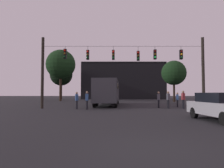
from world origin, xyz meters
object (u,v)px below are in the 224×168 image
object	(u,v)px
pedestrian_trailing	(178,99)
pedestrian_far_side	(184,98)
pedestrian_crossing_right	(87,99)
tree_behind_building	(174,73)
pedestrian_crossing_center	(77,99)
tree_right_far	(62,75)
city_bus	(108,90)
pedestrian_near_bus	(169,99)
car_near_right	(222,106)
tree_left_silhouette	(61,64)
pedestrian_crossing_left	(159,99)

from	to	relation	value
pedestrian_trailing	pedestrian_far_side	world-z (taller)	pedestrian_far_side
pedestrian_crossing_right	tree_behind_building	bearing A→B (deg)	51.86
pedestrian_crossing_center	tree_right_far	world-z (taller)	tree_right_far
city_bus	tree_behind_building	world-z (taller)	tree_behind_building
pedestrian_near_bus	pedestrian_trailing	world-z (taller)	pedestrian_near_bus
pedestrian_far_side	tree_right_far	bearing A→B (deg)	123.44
pedestrian_trailing	tree_right_far	bearing A→B (deg)	125.79
pedestrian_crossing_right	pedestrian_crossing_center	bearing A→B (deg)	157.90
pedestrian_near_bus	pedestrian_crossing_right	bearing A→B (deg)	-170.24
car_near_right	pedestrian_crossing_right	world-z (taller)	pedestrian_crossing_right
pedestrian_near_bus	tree_right_far	distance (m)	34.07
pedestrian_near_bus	tree_right_far	bearing A→B (deg)	121.77
pedestrian_trailing	tree_right_far	size ratio (longest dim) A/B	0.18
city_bus	tree_left_silhouette	bearing A→B (deg)	123.83
pedestrian_near_bus	tree_left_silhouette	distance (m)	25.59
pedestrian_trailing	tree_behind_building	world-z (taller)	tree_behind_building
city_bus	pedestrian_far_side	xyz separation A→B (m)	(7.40, -5.49, -0.88)
pedestrian_near_bus	pedestrian_far_side	size ratio (longest dim) A/B	0.97
pedestrian_crossing_right	pedestrian_far_side	distance (m)	9.26
tree_right_far	city_bus	bearing A→B (deg)	-63.47
tree_behind_building	tree_right_far	distance (m)	26.60
pedestrian_crossing_center	pedestrian_crossing_left	bearing A→B (deg)	10.81
tree_behind_building	pedestrian_near_bus	bearing A→B (deg)	-108.98
car_near_right	pedestrian_crossing_right	size ratio (longest dim) A/B	2.68
pedestrian_crossing_left	pedestrian_trailing	bearing A→B (deg)	29.56
pedestrian_far_side	pedestrian_trailing	bearing A→B (deg)	86.00
city_bus	pedestrian_crossing_center	distance (m)	6.81
pedestrian_crossing_right	tree_right_far	world-z (taller)	tree_right_far
pedestrian_near_bus	pedestrian_crossing_center	bearing A→B (deg)	-173.97
pedestrian_crossing_right	pedestrian_near_bus	world-z (taller)	pedestrian_near_bus
tree_left_silhouette	tree_right_far	xyz separation A→B (m)	(-2.20, 9.26, -1.12)
tree_behind_building	tree_right_far	world-z (taller)	tree_right_far
city_bus	tree_right_far	bearing A→B (deg)	116.53
pedestrian_crossing_right	tree_left_silhouette	size ratio (longest dim) A/B	0.17
city_bus	pedestrian_trailing	bearing A→B (deg)	-23.40
pedestrian_crossing_right	tree_behind_building	world-z (taller)	tree_behind_building
pedestrian_crossing_left	pedestrian_crossing_center	bearing A→B (deg)	-169.19
pedestrian_crossing_left	pedestrian_crossing_center	xyz separation A→B (m)	(-8.04, -1.53, -0.02)
pedestrian_crossing_right	pedestrian_far_side	bearing A→B (deg)	6.51
pedestrian_trailing	tree_right_far	xyz separation A→B (m)	(-19.27, 26.72, 5.11)
car_near_right	pedestrian_far_side	distance (m)	8.85
pedestrian_crossing_left	tree_right_far	distance (m)	33.15
car_near_right	pedestrian_crossing_center	world-z (taller)	pedestrian_crossing_center
car_near_right	tree_left_silhouette	xyz separation A→B (m)	(-15.85, 28.46, 6.31)
pedestrian_crossing_right	tree_right_far	size ratio (longest dim) A/B	0.19
pedestrian_near_bus	tree_behind_building	bearing A→B (deg)	71.02
tree_right_far	pedestrian_crossing_center	bearing A→B (deg)	-73.26
pedestrian_crossing_center	tree_behind_building	xyz separation A→B (m)	(14.12, 16.28, 4.12)
car_near_right	tree_left_silhouette	world-z (taller)	tree_left_silhouette
pedestrian_crossing_left	pedestrian_near_bus	xyz separation A→B (m)	(0.81, -0.60, 0.02)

